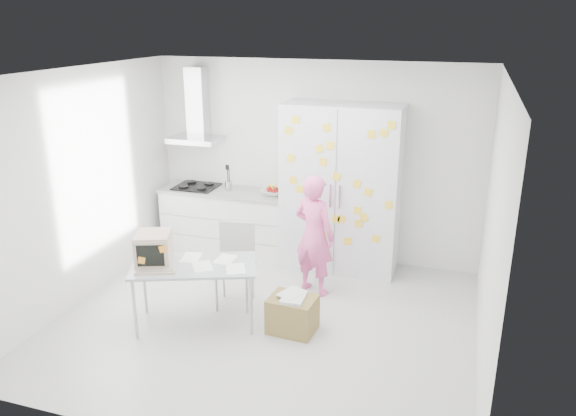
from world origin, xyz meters
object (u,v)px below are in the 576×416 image
(person, at_px, (314,235))
(cardboard_box, at_px, (292,314))
(desk, at_px, (169,256))
(chair, at_px, (236,259))

(person, distance_m, cardboard_box, 1.10)
(desk, distance_m, cardboard_box, 1.46)
(person, xyz_separation_m, desk, (-1.28, -1.20, 0.05))
(desk, bearing_deg, person, 21.95)
(chair, distance_m, cardboard_box, 0.99)
(person, bearing_deg, cardboard_box, 111.78)
(chair, bearing_deg, cardboard_box, -37.55)
(desk, relative_size, chair, 1.51)
(chair, bearing_deg, person, 23.42)
(chair, height_order, cardboard_box, chair)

